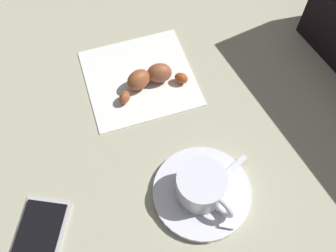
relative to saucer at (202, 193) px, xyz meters
The scene contains 8 objects.
ground_plane 0.11m from the saucer, 26.72° to the left, with size 1.80×1.80×0.00m, color #AAA88D.
saucer is the anchor object (origin of this frame).
espresso_cup 0.03m from the saucer, 122.98° to the left, with size 0.09×0.07×0.05m.
teaspoon 0.01m from the saucer, 133.45° to the right, with size 0.08×0.11×0.01m.
sugar_packet 0.04m from the saucer, 130.88° to the right, with size 0.06×0.02×0.01m, color white.
napkin 0.23m from the saucer, 17.04° to the left, with size 0.17×0.18×0.00m, color white.
croissant 0.21m from the saucer, 14.19° to the left, with size 0.06×0.12×0.04m.
cell_phone 0.24m from the saucer, 100.82° to the left, with size 0.15×0.10×0.01m.
Camera 1 is at (-0.28, 0.03, 0.54)m, focal length 41.78 mm.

